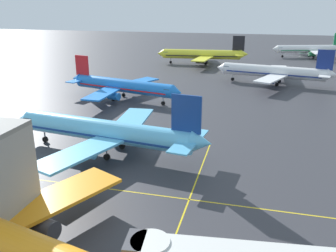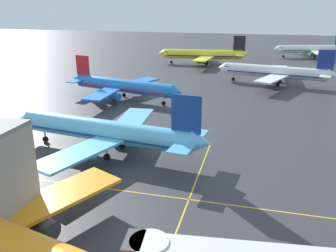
{
  "view_description": "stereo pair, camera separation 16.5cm",
  "coord_description": "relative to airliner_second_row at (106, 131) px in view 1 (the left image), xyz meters",
  "views": [
    {
      "loc": [
        7.41,
        -9.54,
        24.33
      ],
      "look_at": [
        -5.76,
        42.19,
        5.86
      ],
      "focal_mm": 38.16,
      "sensor_mm": 36.0,
      "label": 1
    },
    {
      "loc": [
        7.57,
        -9.5,
        24.33
      ],
      "look_at": [
        -5.76,
        42.19,
        5.86
      ],
      "focal_mm": 38.16,
      "sensor_mm": 36.0,
      "label": 2
    }
  ],
  "objects": [
    {
      "name": "airliner_second_row",
      "position": [
        0.0,
        0.0,
        0.0
      ],
      "size": [
        37.1,
        31.72,
        11.54
      ],
      "color": "#5BB7E5",
      "rests_on": "ground"
    },
    {
      "name": "airliner_third_row",
      "position": [
        -10.54,
        34.4,
        -0.28
      ],
      "size": [
        34.18,
        29.07,
        10.73
      ],
      "color": "blue",
      "rests_on": "ground"
    },
    {
      "name": "airliner_far_left_stand",
      "position": [
        28.85,
        63.51,
        -0.02
      ],
      "size": [
        36.76,
        31.27,
        11.47
      ],
      "color": "white",
      "rests_on": "ground"
    },
    {
      "name": "airliner_far_right_stand",
      "position": [
        0.96,
        96.78,
        0.07
      ],
      "size": [
        37.77,
        32.41,
        11.74
      ],
      "color": "yellow",
      "rests_on": "ground"
    },
    {
      "name": "airliner_distant_taxiway",
      "position": [
        46.38,
        129.52,
        -0.18
      ],
      "size": [
        34.63,
        29.59,
        11.01
      ],
      "color": "white",
      "rests_on": "ground"
    }
  ]
}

